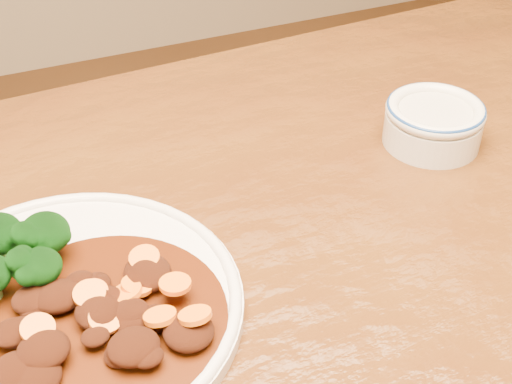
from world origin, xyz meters
name	(u,v)px	position (x,y,z in m)	size (l,w,h in m)	color
dining_table	(256,370)	(0.00, 0.00, 0.67)	(1.55, 0.98, 0.75)	#4E2C0D
dinner_plate	(65,307)	(-0.15, 0.06, 0.76)	(0.30, 0.30, 0.02)	white
mince_stew	(95,321)	(-0.13, 0.02, 0.77)	(0.20, 0.20, 0.03)	#3F1A06
dip_bowl	(434,121)	(0.28, 0.16, 0.78)	(0.11, 0.11, 0.05)	silver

